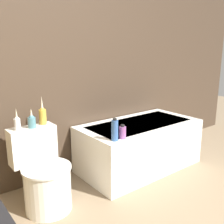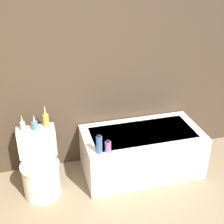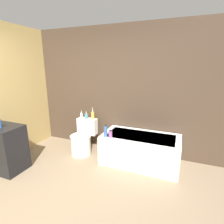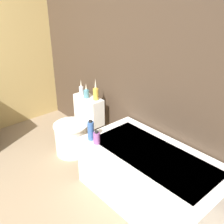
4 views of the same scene
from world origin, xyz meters
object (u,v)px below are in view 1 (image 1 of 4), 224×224
vase_bronze (43,115)px  shampoo_bottle_tall (115,130)px  bathtub (139,145)px  vase_silver (32,121)px  shampoo_bottle_short (122,132)px  toilet (43,176)px  vase_gold (17,123)px

vase_bronze → shampoo_bottle_tall: (0.51, -0.47, -0.14)m
bathtub → vase_silver: size_ratio=7.61×
vase_silver → shampoo_bottle_short: size_ratio=1.34×
vase_silver → toilet: bearing=-90.0°
vase_silver → shampoo_bottle_tall: size_ratio=0.85×
toilet → shampoo_bottle_short: 0.84m
vase_bronze → shampoo_bottle_short: size_ratio=1.95×
vase_bronze → shampoo_bottle_tall: bearing=-42.5°
shampoo_bottle_tall → shampoo_bottle_short: size_ratio=1.58×
bathtub → toilet: bearing=-178.1°
vase_gold → shampoo_bottle_short: size_ratio=1.45×
bathtub → vase_silver: vase_silver is taller
vase_bronze → bathtub: bearing=-9.9°
toilet → shampoo_bottle_tall: bearing=-20.0°
toilet → vase_silver: (0.00, 0.19, 0.47)m
shampoo_bottle_short → vase_gold: bearing=153.4°
shampoo_bottle_short → vase_bronze: bearing=142.2°
vase_silver → shampoo_bottle_short: vase_silver is taller
toilet → vase_gold: 0.53m
vase_gold → vase_bronze: 0.26m
vase_gold → vase_bronze: vase_bronze is taller
vase_bronze → shampoo_bottle_tall: 0.71m
bathtub → shampoo_bottle_short: shampoo_bottle_short is taller
toilet → shampoo_bottle_short: bearing=-17.7°
vase_silver → vase_bronze: size_ratio=0.69×
vase_gold → toilet: bearing=-57.1°
toilet → vase_bronze: 0.57m
vase_gold → vase_bronze: (0.26, 0.04, 0.02)m
vase_gold → bathtub: bearing=-6.6°
shampoo_bottle_short → bathtub: bearing=28.9°
toilet → vase_gold: size_ratio=3.45×
toilet → shampoo_bottle_tall: size_ratio=3.17×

